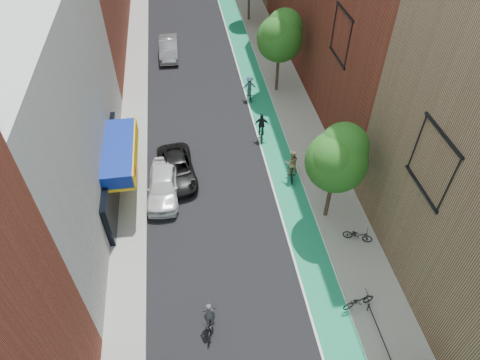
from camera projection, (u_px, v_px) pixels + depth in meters
name	position (u px, v px, depth m)	size (l,w,h in m)	color
bike_lane	(253.00, 80.00, 36.92)	(2.00, 68.00, 0.01)	#167E4F
sidewalk_left	(136.00, 89.00, 35.79)	(2.00, 68.00, 0.15)	gray
sidewalk_right	(281.00, 77.00, 37.14)	(3.00, 68.00, 0.15)	gray
building_left_white	(15.00, 120.00, 22.61)	(8.00, 20.00, 12.00)	silver
tree_near	(338.00, 157.00, 22.50)	(3.40, 3.36, 6.42)	#332619
tree_mid	(280.00, 35.00, 32.30)	(3.55, 3.53, 6.74)	#332619
parked_car_white	(163.00, 185.00, 26.50)	(1.89, 4.71, 1.60)	white
parked_car_black	(177.00, 169.00, 27.76)	(2.23, 4.83, 1.34)	black
parked_car_silver	(169.00, 48.00, 39.51)	(1.64, 4.72, 1.55)	#94969C
cyclist_lead	(210.00, 321.00, 20.16)	(0.94, 1.93, 1.95)	black
cyclist_lane_near	(291.00, 167.00, 27.53)	(0.95, 1.82, 2.16)	black
cyclist_lane_mid	(262.00, 129.00, 30.54)	(1.08, 1.60, 2.08)	black
cyclist_lane_far	(249.00, 89.00, 34.31)	(1.04, 1.69, 1.95)	black
parked_bike_near	(359.00, 301.00, 20.96)	(0.59, 1.70, 0.89)	black
parked_bike_far	(358.00, 235.00, 23.94)	(0.57, 1.64, 0.86)	black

